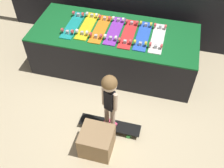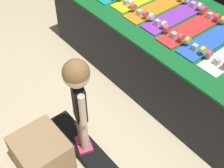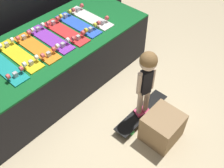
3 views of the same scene
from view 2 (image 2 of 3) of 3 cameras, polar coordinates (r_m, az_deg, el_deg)
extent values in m
plane|color=beige|center=(2.88, 0.33, -3.70)|extent=(16.00, 16.00, 0.00)
cube|color=black|center=(3.03, 10.41, 6.45)|extent=(2.40, 1.01, 0.63)
cube|color=#146028|center=(2.84, 11.26, 11.58)|extent=(2.40, 1.01, 0.02)
cube|color=#B7B7BC|center=(2.93, 2.57, 14.70)|extent=(0.04, 0.04, 0.05)
cylinder|color=white|center=(2.87, 3.60, 14.55)|extent=(0.03, 0.05, 0.05)
cube|color=orange|center=(2.95, 8.32, 13.68)|extent=(0.17, 0.68, 0.01)
cube|color=#B7B7BC|center=(2.79, 5.05, 12.84)|extent=(0.04, 0.04, 0.05)
cylinder|color=#D84C4C|center=(2.73, 6.16, 12.63)|extent=(0.03, 0.05, 0.05)
cylinder|color=#D84C4C|center=(2.82, 4.03, 13.91)|extent=(0.03, 0.05, 0.05)
cube|color=purple|center=(2.84, 11.50, 11.96)|extent=(0.17, 0.68, 0.01)
cube|color=#B7B7BC|center=(2.98, 14.59, 13.82)|extent=(0.04, 0.04, 0.05)
cylinder|color=white|center=(2.93, 15.80, 13.60)|extent=(0.03, 0.05, 0.05)
cube|color=#B7B7BC|center=(2.68, 8.30, 11.01)|extent=(0.04, 0.04, 0.05)
cylinder|color=white|center=(2.62, 9.53, 10.74)|extent=(0.03, 0.05, 0.05)
cylinder|color=white|center=(2.70, 7.23, 12.17)|extent=(0.03, 0.05, 0.05)
cube|color=red|center=(2.72, 14.37, 9.81)|extent=(0.17, 0.68, 0.01)
cube|color=#B7B7BC|center=(2.87, 17.44, 11.83)|extent=(0.04, 0.04, 0.05)
cylinder|color=#D84C4C|center=(2.82, 18.73, 11.55)|extent=(0.03, 0.05, 0.05)
cylinder|color=#D84C4C|center=(2.89, 16.38, 12.93)|extent=(0.03, 0.05, 0.05)
cube|color=#B7B7BC|center=(2.55, 11.22, 8.71)|extent=(0.04, 0.04, 0.05)
cylinder|color=#D84C4C|center=(2.50, 12.55, 8.36)|extent=(0.03, 0.05, 0.05)
cylinder|color=#D84C4C|center=(2.57, 10.08, 9.95)|extent=(0.03, 0.05, 0.05)
cube|color=blue|center=(2.64, 17.91, 7.72)|extent=(0.17, 0.68, 0.01)
cylinder|color=yellow|center=(2.80, 19.79, 11.03)|extent=(0.03, 0.05, 0.05)
cube|color=#B7B7BC|center=(2.46, 14.90, 6.46)|extent=(0.04, 0.04, 0.05)
cylinder|color=yellow|center=(2.42, 16.34, 6.04)|extent=(0.03, 0.05, 0.05)
cylinder|color=yellow|center=(2.48, 13.70, 7.78)|extent=(0.03, 0.05, 0.05)
cube|color=#B7B7BC|center=(2.38, 18.64, 3.91)|extent=(0.04, 0.04, 0.05)
cylinder|color=#D84C4C|center=(2.39, 17.39, 5.31)|extent=(0.03, 0.05, 0.05)
cube|color=black|center=(2.51, -5.14, -11.15)|extent=(0.79, 0.17, 0.01)
cylinder|color=green|center=(2.47, 0.01, -14.93)|extent=(0.05, 0.03, 0.05)
cube|color=#B7B7BC|center=(2.67, -8.36, -7.89)|extent=(0.04, 0.04, 0.05)
cylinder|color=green|center=(2.71, -7.00, -7.46)|extent=(0.05, 0.03, 0.05)
cylinder|color=green|center=(2.67, -9.62, -8.98)|extent=(0.05, 0.03, 0.05)
cube|color=#E03D6B|center=(2.47, -4.88, -11.67)|extent=(0.11, 0.13, 0.03)
cylinder|color=beige|center=(2.32, -5.16, -9.15)|extent=(0.06, 0.06, 0.34)
cube|color=#E03D6B|center=(2.52, -5.45, -10.13)|extent=(0.11, 0.13, 0.03)
cylinder|color=beige|center=(2.37, -5.75, -7.56)|extent=(0.06, 0.06, 0.34)
cube|color=black|center=(2.12, -5.99, -3.53)|extent=(0.13, 0.11, 0.30)
cylinder|color=beige|center=(2.06, -5.41, -4.86)|extent=(0.05, 0.05, 0.27)
cylinder|color=beige|center=(2.16, -6.60, -1.81)|extent=(0.05, 0.05, 0.27)
sphere|color=beige|center=(1.93, -6.57, 1.65)|extent=(0.17, 0.17, 0.17)
sphere|color=olive|center=(1.92, -6.62, 2.12)|extent=(0.18, 0.18, 0.18)
cube|color=#A37F56|center=(2.41, -12.67, -12.62)|extent=(0.38, 0.35, 0.34)
camera|label=1|loc=(1.51, -115.29, 16.35)|focal=42.00mm
camera|label=3|loc=(2.86, -58.85, 35.14)|focal=42.00mm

